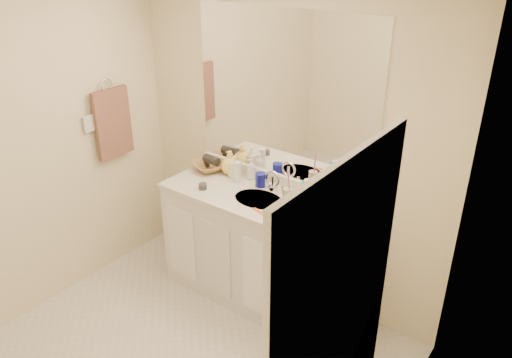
{
  "coord_description": "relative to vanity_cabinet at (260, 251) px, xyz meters",
  "views": [
    {
      "loc": [
        1.86,
        -1.52,
        2.57
      ],
      "look_at": [
        0.0,
        0.97,
        1.05
      ],
      "focal_mm": 35.0,
      "sensor_mm": 36.0,
      "label": 1
    }
  ],
  "objects": [
    {
      "name": "dark_jar",
      "position": [
        -0.42,
        -0.14,
        0.48
      ],
      "size": [
        0.08,
        0.08,
        0.04
      ],
      "primitive_type": "cylinder",
      "rotation": [
        0.0,
        0.0,
        -0.3
      ],
      "color": "#35343B",
      "rests_on": "countertop"
    },
    {
      "name": "hair_dryer",
      "position": [
        -0.59,
        0.15,
        0.54
      ],
      "size": [
        0.15,
        0.08,
        0.07
      ],
      "primitive_type": "cylinder",
      "rotation": [
        0.0,
        1.57,
        -0.1
      ],
      "color": "black",
      "rests_on": "wicker_basket"
    },
    {
      "name": "switch_plate",
      "position": [
        -1.27,
        -0.45,
        0.88
      ],
      "size": [
        0.01,
        0.08,
        0.13
      ],
      "primitive_type": "cube",
      "color": "silver",
      "rests_on": "wall_left"
    },
    {
      "name": "orange_comb",
      "position": [
        0.11,
        -0.16,
        0.46
      ],
      "size": [
        0.11,
        0.05,
        0.0
      ],
      "primitive_type": "cube",
      "rotation": [
        0.0,
        0.0,
        -0.27
      ],
      "color": "orange",
      "rests_on": "countertop"
    },
    {
      "name": "backsplash",
      "position": [
        0.0,
        0.26,
        0.5
      ],
      "size": [
        1.52,
        0.03,
        0.08
      ],
      "primitive_type": "cube",
      "color": "white",
      "rests_on": "countertop"
    },
    {
      "name": "green_soap",
      "position": [
        0.36,
        -0.16,
        0.48
      ],
      "size": [
        0.08,
        0.06,
        0.02
      ],
      "primitive_type": "cube",
      "rotation": [
        0.0,
        0.0,
        0.15
      ],
      "color": "#83BB2D",
      "rests_on": "soap_dish"
    },
    {
      "name": "soap_bottle_yellow",
      "position": [
        -0.43,
        0.19,
        0.55
      ],
      "size": [
        0.2,
        0.2,
        0.19
      ],
      "primitive_type": "imported",
      "rotation": [
        0.0,
        0.0,
        -0.42
      ],
      "color": "#F8DB60",
      "rests_on": "countertop"
    },
    {
      "name": "soap_bottle_cream",
      "position": [
        -0.36,
        0.16,
        0.55
      ],
      "size": [
        0.09,
        0.09,
        0.18
      ],
      "primitive_type": "imported",
      "rotation": [
        0.0,
        0.0,
        0.13
      ],
      "color": "#F6E8C9",
      "rests_on": "countertop"
    },
    {
      "name": "mouthwash_bottle",
      "position": [
        0.34,
        0.07,
        0.55
      ],
      "size": [
        0.1,
        0.1,
        0.2
      ],
      "primitive_type": "cylinder",
      "rotation": [
        0.0,
        0.0,
        -0.2
      ],
      "color": "#0C8095",
      "rests_on": "countertop"
    },
    {
      "name": "sink_basin",
      "position": [
        0.0,
        -0.02,
        0.44
      ],
      "size": [
        0.37,
        0.37,
        0.02
      ],
      "primitive_type": "cylinder",
      "color": "beige",
      "rests_on": "countertop"
    },
    {
      "name": "wicker_basket",
      "position": [
        -0.61,
        0.15,
        0.49
      ],
      "size": [
        0.35,
        0.35,
        0.07
      ],
      "primitive_type": "imported",
      "rotation": [
        0.0,
        0.0,
        -0.39
      ],
      "color": "olive",
      "rests_on": "countertop"
    },
    {
      "name": "tan_cup",
      "position": [
        0.17,
        0.09,
        0.5
      ],
      "size": [
        0.08,
        0.08,
        0.09
      ],
      "primitive_type": "cylinder",
      "rotation": [
        0.0,
        0.0,
        0.24
      ],
      "color": "tan",
      "rests_on": "countertop"
    },
    {
      "name": "wall_back",
      "position": [
        0.0,
        0.28,
        0.77
      ],
      "size": [
        2.6,
        0.02,
        2.4
      ],
      "primitive_type": "cube",
      "color": "beige",
      "rests_on": "floor"
    },
    {
      "name": "countertop",
      "position": [
        0.0,
        0.0,
        0.44
      ],
      "size": [
        1.52,
        0.57,
        0.03
      ],
      "primitive_type": "cube",
      "color": "silver",
      "rests_on": "vanity_cabinet"
    },
    {
      "name": "vanity_cabinet",
      "position": [
        0.0,
        0.0,
        0.0
      ],
      "size": [
        1.5,
        0.55,
        0.85
      ],
      "primitive_type": "cube",
      "color": "silver",
      "rests_on": "floor"
    },
    {
      "name": "faucet",
      "position": [
        0.0,
        0.16,
        0.51
      ],
      "size": [
        0.02,
        0.02,
        0.11
      ],
      "primitive_type": "cylinder",
      "color": "silver",
      "rests_on": "countertop"
    },
    {
      "name": "soap_dish",
      "position": [
        0.36,
        -0.16,
        0.46
      ],
      "size": [
        0.11,
        0.09,
        0.01
      ],
      "primitive_type": "cube",
      "rotation": [
        0.0,
        0.0,
        0.28
      ],
      "color": "white",
      "rests_on": "countertop"
    },
    {
      "name": "towel_ring",
      "position": [
        -1.27,
        -0.25,
        1.12
      ],
      "size": [
        0.01,
        0.11,
        0.11
      ],
      "primitive_type": "torus",
      "rotation": [
        0.0,
        1.57,
        0.0
      ],
      "color": "silver",
      "rests_on": "wall_left"
    },
    {
      "name": "wall_right",
      "position": [
        1.3,
        -1.02,
        0.77
      ],
      "size": [
        0.02,
        2.6,
        2.4
      ],
      "primitive_type": "cube",
      "color": "beige",
      "rests_on": "floor"
    },
    {
      "name": "hand_towel",
      "position": [
        -1.25,
        -0.25,
        0.82
      ],
      "size": [
        0.04,
        0.32,
        0.55
      ],
      "primitive_type": "cube",
      "color": "brown",
      "rests_on": "towel_ring"
    },
    {
      "name": "wall_left",
      "position": [
        -1.3,
        -1.02,
        0.77
      ],
      "size": [
        0.02,
        2.6,
        2.4
      ],
      "primitive_type": "cube",
      "color": "beige",
      "rests_on": "floor"
    },
    {
      "name": "toothbrush",
      "position": [
        0.18,
        0.09,
        0.6
      ],
      "size": [
        0.02,
        0.04,
        0.18
      ],
      "primitive_type": "cylinder",
      "rotation": [
        0.14,
        0.0,
        -0.31
      ],
      "color": "#E43CA2",
      "rests_on": "tan_cup"
    },
    {
      "name": "mirror",
      "position": [
        0.0,
        0.27,
        1.14
      ],
      "size": [
        1.48,
        0.01,
        1.2
      ],
      "primitive_type": "cube",
      "color": "white",
      "rests_on": "wall_back"
    },
    {
      "name": "extra_white_bottle",
      "position": [
        -0.29,
        0.1,
        0.54
      ],
      "size": [
        0.06,
        0.06,
        0.17
      ],
      "primitive_type": "cylinder",
      "rotation": [
        0.0,
        0.0,
        -0.29
      ],
      "color": "white",
      "rests_on": "countertop"
    },
    {
      "name": "blue_mug",
      "position": [
        -0.11,
        0.15,
        0.51
      ],
      "size": [
        0.1,
        0.1,
        0.11
      ],
      "primitive_type": "cylinder",
      "rotation": [
        0.0,
        0.0,
        -0.4
      ],
      "color": "#161A98",
      "rests_on": "countertop"
    },
    {
      "name": "soap_bottle_white",
      "position": [
        -0.24,
        0.21,
        0.54
      ],
      "size": [
        0.08,
        0.08,
        0.17
      ],
      "primitive_type": "imported",
      "rotation": [
        0.0,
        0.0,
        -0.36
      ],
      "color": "white",
      "rests_on": "countertop"
    },
    {
      "name": "clear_pump_bottle",
      "position": [
        0.58,
        0.11,
        0.53
      ],
      "size": [
        0.07,
        0.07,
        0.15
      ],
      "primitive_type": "cylinder",
      "rotation": [
        0.0,
        0.0,
        -0.16
      ],
      "color": "silver",
      "rests_on": "countertop"
    }
  ]
}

